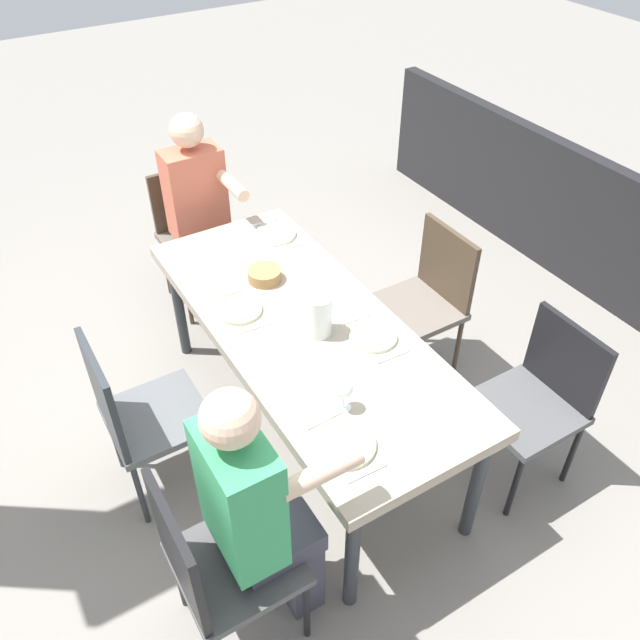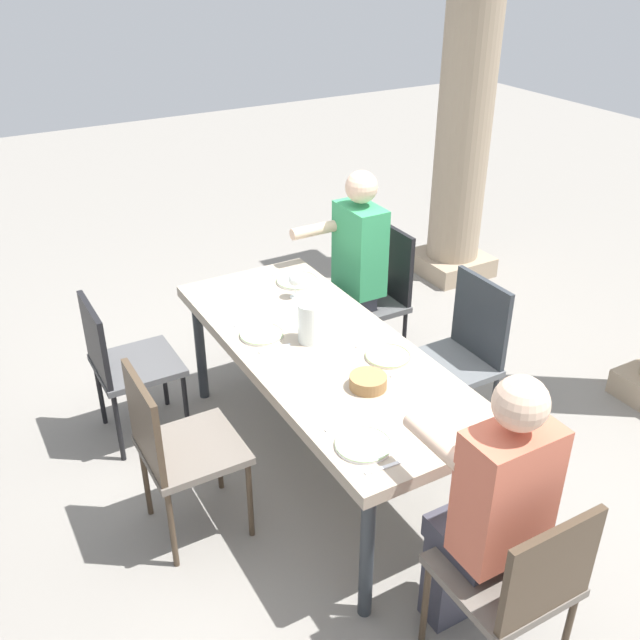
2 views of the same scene
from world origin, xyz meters
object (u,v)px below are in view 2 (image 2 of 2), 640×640
diner_woman_green (350,270)px  stone_column_near (466,108)px  chair_head_east (518,579)px  chair_west_north (376,290)px  wine_glass_0 (295,280)px  diner_man_white (489,510)px  plate_1 (262,334)px  bread_basket (368,382)px  chair_mid_south (175,444)px  dining_table (323,358)px  chair_west_south (122,360)px  plate_0 (297,281)px  plate_2 (388,356)px  water_pitcher (311,324)px  chair_mid_north (461,350)px  plate_3 (363,444)px

diner_woman_green → stone_column_near: stone_column_near is taller
diner_woman_green → chair_head_east: bearing=-16.1°
chair_west_north → wine_glass_0: 0.80m
chair_west_north → diner_man_white: diner_man_white is taller
diner_woman_green → plate_1: size_ratio=5.93×
plate_1 → chair_west_north: bearing=116.2°
stone_column_near → bread_basket: bearing=-47.0°
chair_mid_south → wine_glass_0: chair_mid_south is taller
dining_table → chair_west_south: bearing=-132.9°
dining_table → chair_head_east: bearing=0.0°
chair_west_north → diner_woman_green: size_ratio=0.70×
chair_head_east → plate_0: chair_head_east is taller
diner_woman_green → stone_column_near: 1.85m
plate_2 → chair_mid_south: bearing=-98.4°
chair_west_north → water_pitcher: bearing=-51.5°
water_pitcher → bread_basket: water_pitcher is taller
chair_west_north → chair_mid_north: same height
wine_glass_0 → plate_3: 1.34m
chair_mid_north → chair_head_east: bearing=-31.9°
stone_column_near → plate_3: stone_column_near is taller
plate_1 → plate_3: size_ratio=0.96×
diner_woman_green → plate_2: diner_woman_green is taller
chair_head_east → water_pitcher: 1.53m
chair_head_east → diner_man_white: (-0.19, -0.00, 0.18)m
plate_0 → plate_3: bearing=-18.0°
plate_3 → dining_table: bearing=162.0°
diner_woman_green → water_pitcher: (0.68, -0.66, 0.13)m
wine_glass_0 → plate_0: bearing=149.1°
chair_west_south → plate_3: 1.63m
chair_head_east → bread_basket: (-1.01, 0.00, 0.26)m
chair_mid_north → chair_mid_south: 1.65m
chair_mid_north → water_pitcher: water_pitcher is taller
wine_glass_0 → stone_column_near: bearing=117.6°
plate_0 → diner_man_white: bearing=-6.9°
chair_west_south → dining_table: bearing=47.1°
chair_mid_south → plate_2: bearing=81.6°
chair_mid_south → plate_1: chair_mid_south is taller
wine_glass_0 → water_pitcher: 0.48m
plate_0 → wine_glass_0: (0.17, -0.10, 0.10)m
plate_1 → chair_head_east: bearing=7.5°
dining_table → plate_0: bearing=161.9°
chair_mid_north → chair_mid_south: size_ratio=1.02×
dining_table → chair_west_south: 1.13m
dining_table → diner_woman_green: size_ratio=1.51×
plate_3 → water_pitcher: bearing=165.3°
chair_west_south → chair_mid_south: (0.85, -0.00, 0.02)m
chair_head_east → stone_column_near: size_ratio=0.32×
diner_man_white → water_pitcher: size_ratio=6.31×
chair_west_north → diner_man_white: 2.16m
chair_west_north → chair_mid_north: 0.85m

